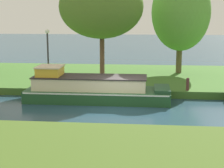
{
  "coord_description": "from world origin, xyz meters",
  "views": [
    {
      "loc": [
        1.32,
        -17.19,
        4.52
      ],
      "look_at": [
        -0.49,
        1.2,
        0.9
      ],
      "focal_mm": 58.53,
      "sensor_mm": 36.0,
      "label": 1
    }
  ],
  "objects": [
    {
      "name": "lamp_post",
      "position": [
        -4.47,
        3.52,
        2.38
      ],
      "size": [
        0.24,
        0.24,
        3.19
      ],
      "color": "#333338",
      "rests_on": "riverbank_far"
    },
    {
      "name": "mooring_post_near",
      "position": [
        3.49,
        2.35,
        0.74
      ],
      "size": [
        0.17,
        0.17,
        0.67
      ],
      "primitive_type": "cylinder",
      "color": "#552E2D",
      "rests_on": "riverbank_far"
    },
    {
      "name": "riverbank_far",
      "position": [
        0.0,
        7.0,
        0.2
      ],
      "size": [
        72.0,
        10.0,
        0.4
      ],
      "primitive_type": "cube",
      "color": "#3D6928",
      "rests_on": "ground_plane"
    },
    {
      "name": "willow_tree_centre",
      "position": [
        -1.61,
        5.54,
        4.88
      ],
      "size": [
        5.24,
        3.61,
        6.47
      ],
      "color": "brown",
      "rests_on": "riverbank_far"
    },
    {
      "name": "willow_tree_right",
      "position": [
        3.47,
        8.03,
        4.55
      ],
      "size": [
        3.92,
        4.58,
        6.76
      ],
      "color": "brown",
      "rests_on": "riverbank_far"
    },
    {
      "name": "forest_barge",
      "position": [
        -1.47,
        1.2,
        0.61
      ],
      "size": [
        7.43,
        2.29,
        1.8
      ],
      "color": "#1F4B27",
      "rests_on": "ground_plane"
    },
    {
      "name": "ground_plane",
      "position": [
        0.0,
        0.0,
        0.0
      ],
      "size": [
        120.0,
        120.0,
        0.0
      ],
      "primitive_type": "plane",
      "color": "#223F50"
    }
  ]
}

